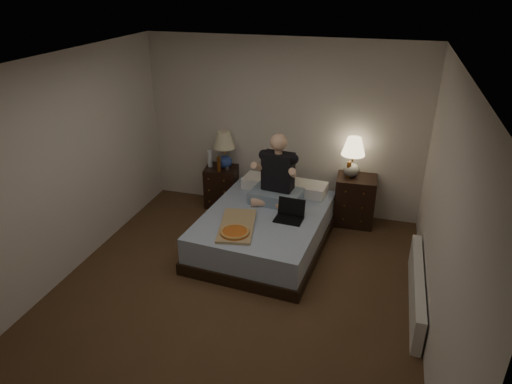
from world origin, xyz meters
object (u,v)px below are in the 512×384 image
(lamp_right, at_px, (353,157))
(beer_bottle_left, at_px, (219,164))
(water_bottle, at_px, (210,159))
(beer_bottle_right, at_px, (349,170))
(laptop, at_px, (289,212))
(person, at_px, (277,169))
(pizza_box, at_px, (235,233))
(radiator, at_px, (416,288))
(bed, at_px, (265,229))
(soda_can, at_px, (227,166))
(nightstand_right, at_px, (355,200))
(nightstand_left, at_px, (222,186))
(lamp_left, at_px, (225,150))

(lamp_right, bearing_deg, beer_bottle_left, -175.21)
(water_bottle, xyz_separation_m, beer_bottle_left, (0.19, -0.14, -0.01))
(beer_bottle_right, bearing_deg, laptop, -120.43)
(beer_bottle_right, bearing_deg, person, -147.01)
(laptop, xyz_separation_m, pizza_box, (-0.52, -0.54, -0.08))
(water_bottle, relative_size, person, 0.27)
(person, height_order, laptop, person)
(radiator, bearing_deg, bed, 160.01)
(soda_can, xyz_separation_m, person, (0.89, -0.57, 0.28))
(nightstand_right, bearing_deg, lamp_right, 177.67)
(nightstand_left, relative_size, lamp_left, 1.10)
(nightstand_right, height_order, pizza_box, nightstand_right)
(bed, distance_m, radiator, 1.99)
(beer_bottle_left, xyz_separation_m, laptop, (1.25, -0.91, -0.13))
(nightstand_left, height_order, person, person)
(nightstand_right, bearing_deg, soda_can, 178.98)
(nightstand_right, xyz_separation_m, pizza_box, (-1.24, -1.61, 0.17))
(nightstand_left, relative_size, nightstand_right, 0.88)
(nightstand_left, xyz_separation_m, soda_can, (0.11, -0.04, 0.36))
(bed, relative_size, pizza_box, 2.53)
(lamp_left, relative_size, beer_bottle_right, 2.43)
(water_bottle, xyz_separation_m, person, (1.17, -0.60, 0.21))
(soda_can, relative_size, radiator, 0.06)
(radiator, bearing_deg, beer_bottle_right, 120.12)
(bed, height_order, beer_bottle_right, beer_bottle_right)
(soda_can, bearing_deg, bed, -48.18)
(pizza_box, bearing_deg, lamp_right, 43.38)
(soda_can, height_order, laptop, laptop)
(beer_bottle_right, distance_m, person, 1.05)
(beer_bottle_right, bearing_deg, water_bottle, 179.07)
(lamp_left, xyz_separation_m, lamp_right, (1.85, 0.00, 0.09))
(person, xyz_separation_m, pizza_box, (-0.25, -0.99, -0.43))
(lamp_right, height_order, laptop, lamp_right)
(beer_bottle_right, bearing_deg, radiator, -59.88)
(nightstand_left, xyz_separation_m, lamp_right, (1.91, 0.00, 0.67))
(bed, relative_size, laptop, 5.65)
(bed, height_order, soda_can, soda_can)
(beer_bottle_right, height_order, radiator, beer_bottle_right)
(lamp_left, height_order, person, person)
(lamp_right, distance_m, radiator, 2.04)
(nightstand_left, bearing_deg, radiator, -37.94)
(bed, xyz_separation_m, nightstand_right, (1.05, 0.98, 0.11))
(water_bottle, bearing_deg, bed, -40.82)
(nightstand_left, distance_m, laptop, 1.69)
(pizza_box, bearing_deg, person, 65.10)
(radiator, bearing_deg, nightstand_right, 116.11)
(lamp_left, distance_m, water_bottle, 0.28)
(laptop, bearing_deg, beer_bottle_left, 147.49)
(nightstand_left, distance_m, lamp_left, 0.59)
(water_bottle, bearing_deg, lamp_left, 3.59)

